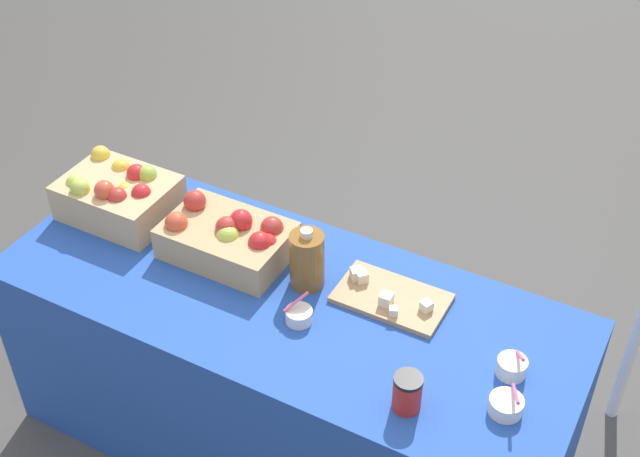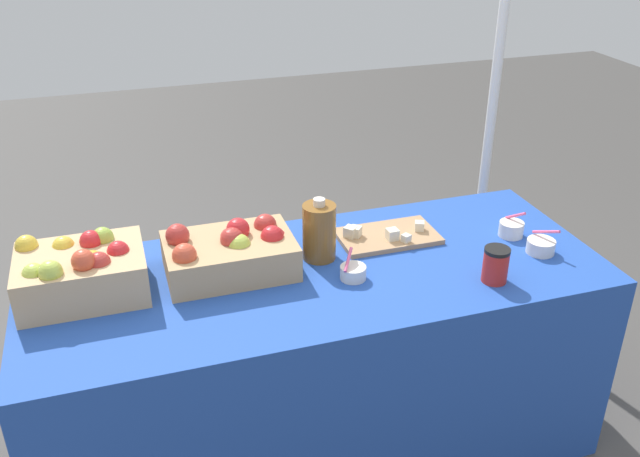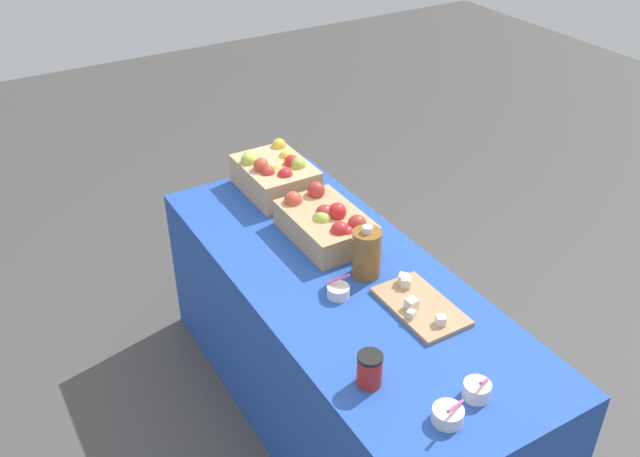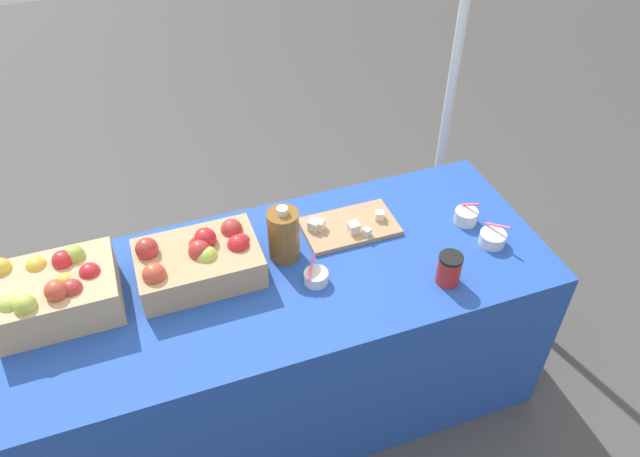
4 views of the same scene
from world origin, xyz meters
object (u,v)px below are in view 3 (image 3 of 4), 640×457
at_px(cutting_board_front, 419,305).
at_px(apple_crate_middle, 327,223).
at_px(coffee_cup, 370,370).
at_px(sample_bowl_near, 338,291).
at_px(cider_jug, 366,253).
at_px(apple_crate_left, 275,175).
at_px(sample_bowl_far, 448,415).
at_px(sample_bowl_mid, 477,390).

bearing_deg(cutting_board_front, apple_crate_middle, -174.87).
bearing_deg(coffee_cup, apple_crate_middle, 158.07).
distance_m(apple_crate_middle, sample_bowl_near, 0.40).
bearing_deg(sample_bowl_near, cider_jug, 110.74).
distance_m(apple_crate_middle, cider_jug, 0.30).
distance_m(apple_crate_left, cutting_board_front, 1.03).
height_order(cutting_board_front, coffee_cup, coffee_cup).
relative_size(sample_bowl_far, cider_jug, 0.48).
xyz_separation_m(apple_crate_middle, sample_bowl_near, (0.36, -0.17, -0.05)).
bearing_deg(sample_bowl_mid, coffee_cup, -130.47).
xyz_separation_m(apple_crate_left, sample_bowl_near, (0.82, -0.17, -0.06)).
distance_m(cider_jug, coffee_cup, 0.58).
distance_m(sample_bowl_mid, sample_bowl_far, 0.14).
bearing_deg(sample_bowl_near, coffee_cup, -19.43).
height_order(sample_bowl_mid, coffee_cup, coffee_cup).
xyz_separation_m(sample_bowl_far, cider_jug, (-0.73, 0.20, 0.07)).
bearing_deg(coffee_cup, apple_crate_left, 165.65).
bearing_deg(cutting_board_front, coffee_cup, -59.23).
distance_m(sample_bowl_near, coffee_cup, 0.45).
xyz_separation_m(apple_crate_left, apple_crate_middle, (0.46, -0.00, -0.01)).
relative_size(sample_bowl_near, sample_bowl_mid, 0.92).
bearing_deg(sample_bowl_far, apple_crate_middle, 168.95).
relative_size(cutting_board_front, sample_bowl_mid, 3.50).
bearing_deg(coffee_cup, sample_bowl_far, 24.87).
bearing_deg(apple_crate_left, cutting_board_front, 2.65).
height_order(sample_bowl_near, cider_jug, cider_jug).
bearing_deg(cutting_board_front, sample_bowl_far, -28.47).
distance_m(sample_bowl_mid, cider_jug, 0.71).
relative_size(sample_bowl_mid, sample_bowl_far, 0.96).
distance_m(sample_bowl_far, cider_jug, 0.76).
height_order(sample_bowl_mid, cider_jug, cider_jug).
distance_m(cutting_board_front, sample_bowl_near, 0.30).
relative_size(cutting_board_front, sample_bowl_far, 3.35).
xyz_separation_m(cutting_board_front, sample_bowl_near, (-0.21, -0.22, 0.01)).
bearing_deg(coffee_cup, sample_bowl_near, 160.57).
height_order(sample_bowl_far, coffee_cup, coffee_cup).
distance_m(apple_crate_middle, sample_bowl_far, 1.05).
bearing_deg(apple_crate_left, sample_bowl_near, -11.63).
xyz_separation_m(apple_crate_left, cider_jug, (0.76, -0.01, 0.02)).
bearing_deg(sample_bowl_mid, cider_jug, 175.17).
xyz_separation_m(apple_crate_left, cutting_board_front, (1.03, 0.05, -0.07)).
relative_size(apple_crate_middle, coffee_cup, 3.53).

